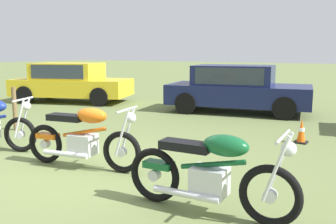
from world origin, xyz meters
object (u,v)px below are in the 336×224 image
car_yellow (70,80)px  car_navy (236,86)px  motorcycle_green (210,173)px  traffic_cone (301,132)px  fence_post_wooden (15,109)px  motorcycle_orange (83,138)px

car_yellow → car_navy: 6.14m
motorcycle_green → traffic_cone: 3.98m
fence_post_wooden → car_navy: bearing=57.3°
motorcycle_orange → fence_post_wooden: (-3.45, 1.20, 0.02)m
car_navy → traffic_cone: car_navy is taller
motorcycle_orange → fence_post_wooden: bearing=149.2°
car_navy → motorcycle_green: bearing=-82.1°
motorcycle_green → car_yellow: car_yellow is taller
motorcycle_green → fence_post_wooden: (-5.88, 1.63, 0.03)m
car_yellow → car_navy: bearing=-10.7°
traffic_cone → motorcycle_orange: bearing=-125.6°
fence_post_wooden → motorcycle_green: bearing=-15.5°
car_navy → traffic_cone: bearing=-60.4°
car_navy → traffic_cone: size_ratio=8.96×
motorcycle_orange → traffic_cone: 4.36m
motorcycle_orange → car_yellow: size_ratio=0.45×
motorcycle_orange → car_yellow: 8.15m
car_yellow → traffic_cone: bearing=-32.8°
motorcycle_green → traffic_cone: size_ratio=4.14×
motorcycle_green → car_yellow: 10.34m
motorcycle_green → car_navy: (-2.50, 6.90, 0.32)m
motorcycle_green → fence_post_wooden: bearing=159.9°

